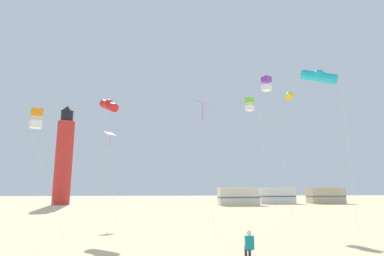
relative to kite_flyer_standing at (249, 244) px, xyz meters
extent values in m
cube|color=#147F84|center=(0.00, -0.08, 0.07)|extent=(0.35, 0.23, 0.52)
sphere|color=beige|center=(0.00, -0.08, 0.45)|extent=(0.20, 0.20, 0.20)
cylinder|color=#2D2D38|center=(0.08, 0.10, -0.17)|extent=(0.14, 0.36, 0.13)
cylinder|color=#2D2D38|center=(0.09, 0.26, -0.40)|extent=(0.11, 0.11, 0.42)
cylinder|color=#2D2D38|center=(-0.08, 0.10, -0.17)|extent=(0.14, 0.36, 0.13)
cylinder|color=#2D2D38|center=(-0.07, 0.26, -0.40)|extent=(0.11, 0.11, 0.42)
cylinder|color=silver|center=(4.90, 12.60, 4.43)|extent=(1.27, 1.93, 10.08)
cube|color=#72D12D|center=(3.94, 13.23, 9.82)|extent=(0.82, 0.82, 0.44)
cube|color=white|center=(3.94, 13.23, 9.12)|extent=(0.82, 0.82, 0.44)
cylinder|color=silver|center=(-9.89, 4.63, 2.80)|extent=(1.84, 2.20, 6.83)
cube|color=orange|center=(-10.98, 5.54, 6.57)|extent=(0.82, 0.82, 0.44)
cube|color=white|center=(-10.98, 5.54, 5.87)|extent=(0.82, 0.82, 0.44)
cylinder|color=silver|center=(9.28, 17.68, 5.74)|extent=(3.09, 1.78, 12.72)
cylinder|color=yellow|center=(10.17, 19.21, 12.10)|extent=(1.85, 2.51, 1.48)
sphere|color=yellow|center=(10.17, 19.21, 12.25)|extent=(0.76, 0.76, 0.76)
cylinder|color=silver|center=(-8.39, 15.38, 3.27)|extent=(1.78, 0.33, 7.77)
cube|color=#E54C8C|center=(-8.55, 16.26, 7.16)|extent=(1.22, 1.22, 0.40)
cylinder|color=#E54C8C|center=(-8.55, 16.26, 6.51)|extent=(0.04, 0.04, 1.10)
cylinder|color=silver|center=(-7.75, 12.14, 4.16)|extent=(1.24, 0.85, 9.55)
cylinder|color=red|center=(-8.17, 12.76, 8.94)|extent=(1.98, 2.46, 1.48)
sphere|color=red|center=(-8.17, 12.76, 9.09)|extent=(0.76, 0.76, 0.76)
cylinder|color=silver|center=(8.44, 6.20, 4.64)|extent=(1.76, 2.36, 10.51)
cylinder|color=#1EB2D1|center=(7.27, 7.07, 9.89)|extent=(2.42, 2.05, 1.48)
sphere|color=#1EB2D1|center=(7.27, 7.07, 10.04)|extent=(0.76, 0.76, 0.76)
cylinder|color=silver|center=(5.19, 9.45, 4.91)|extent=(1.91, 1.21, 11.05)
cube|color=purple|center=(4.59, 10.40, 10.78)|extent=(0.82, 0.82, 0.44)
cube|color=white|center=(4.59, 10.40, 10.08)|extent=(0.82, 0.82, 0.44)
cylinder|color=silver|center=(-0.80, 7.24, 3.71)|extent=(1.20, 0.20, 8.64)
cube|color=#D826A5|center=(-0.90, 7.83, 8.03)|extent=(1.22, 1.22, 0.40)
cylinder|color=#D826A5|center=(-0.90, 7.83, 7.38)|extent=(0.04, 0.04, 1.10)
cylinder|color=red|center=(-20.47, 41.79, 6.39)|extent=(2.80, 2.80, 14.00)
cylinder|color=black|center=(-20.47, 41.79, 14.29)|extent=(2.00, 2.00, 1.80)
cone|color=black|center=(-20.47, 41.79, 15.69)|extent=(2.20, 2.20, 1.00)
cube|color=beige|center=(8.44, 37.71, 0.79)|extent=(6.44, 2.42, 2.80)
cube|color=#4C608C|center=(8.44, 37.71, 0.65)|extent=(6.48, 2.46, 0.24)
cube|color=white|center=(16.40, 42.52, 0.79)|extent=(6.46, 2.46, 2.80)
cube|color=#4C608C|center=(16.40, 42.52, 0.65)|extent=(6.50, 2.50, 0.24)
cube|color=#C6B28C|center=(25.28, 41.90, 0.79)|extent=(6.55, 2.78, 2.80)
cube|color=#4C608C|center=(25.28, 41.90, 0.65)|extent=(6.60, 2.82, 0.24)
camera|label=1|loc=(-3.47, -13.15, 2.27)|focal=29.46mm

